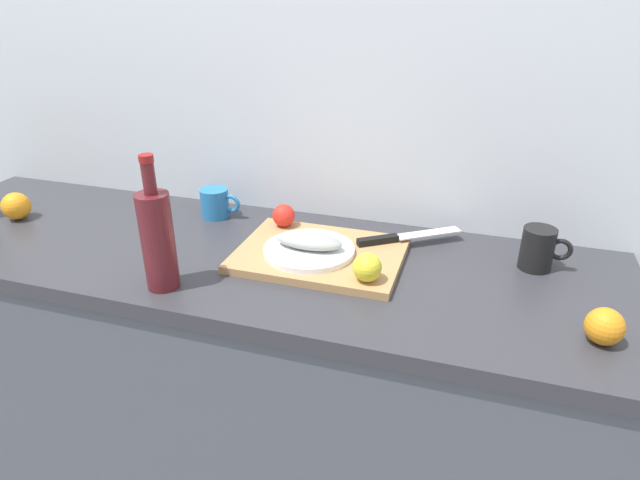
% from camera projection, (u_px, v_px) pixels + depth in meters
% --- Properties ---
extents(back_wall, '(3.20, 0.05, 2.50)m').
position_uv_depth(back_wall, '(272.00, 91.00, 1.53)').
color(back_wall, silver).
rests_on(back_wall, ground_plane).
extents(kitchen_counter, '(2.00, 0.60, 0.90)m').
position_uv_depth(kitchen_counter, '(241.00, 385.00, 1.60)').
color(kitchen_counter, '#4C5159').
rests_on(kitchen_counter, ground_plane).
extents(cutting_board, '(0.41, 0.31, 0.02)m').
position_uv_depth(cutting_board, '(320.00, 254.00, 1.36)').
color(cutting_board, tan).
rests_on(cutting_board, kitchen_counter).
extents(white_plate, '(0.23, 0.23, 0.01)m').
position_uv_depth(white_plate, '(309.00, 250.00, 1.35)').
color(white_plate, white).
rests_on(white_plate, cutting_board).
extents(fish_fillet, '(0.17, 0.07, 0.04)m').
position_uv_depth(fish_fillet, '(309.00, 241.00, 1.34)').
color(fish_fillet, '#999E99').
rests_on(fish_fillet, white_plate).
extents(chef_knife, '(0.25, 0.19, 0.02)m').
position_uv_depth(chef_knife, '(397.00, 238.00, 1.41)').
color(chef_knife, silver).
rests_on(chef_knife, cutting_board).
extents(lemon_0, '(0.07, 0.07, 0.07)m').
position_uv_depth(lemon_0, '(367.00, 267.00, 1.21)').
color(lemon_0, yellow).
rests_on(lemon_0, cutting_board).
extents(tomato_0, '(0.06, 0.06, 0.06)m').
position_uv_depth(tomato_0, '(284.00, 215.00, 1.49)').
color(tomato_0, red).
rests_on(tomato_0, cutting_board).
extents(wine_bottle, '(0.07, 0.07, 0.31)m').
position_uv_depth(wine_bottle, '(158.00, 238.00, 1.19)').
color(wine_bottle, '#59191E').
rests_on(wine_bottle, kitchen_counter).
extents(coffee_mug_0, '(0.12, 0.08, 0.10)m').
position_uv_depth(coffee_mug_0, '(538.00, 249.00, 1.30)').
color(coffee_mug_0, black).
rests_on(coffee_mug_0, kitchen_counter).
extents(coffee_mug_1, '(0.12, 0.08, 0.09)m').
position_uv_depth(coffee_mug_1, '(216.00, 203.00, 1.59)').
color(coffee_mug_1, '#2672B2').
rests_on(coffee_mug_1, kitchen_counter).
extents(orange_0, '(0.08, 0.08, 0.08)m').
position_uv_depth(orange_0, '(16.00, 206.00, 1.58)').
color(orange_0, orange).
rests_on(orange_0, kitchen_counter).
extents(orange_1, '(0.07, 0.07, 0.07)m').
position_uv_depth(orange_1, '(605.00, 326.00, 1.03)').
color(orange_1, orange).
rests_on(orange_1, kitchen_counter).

